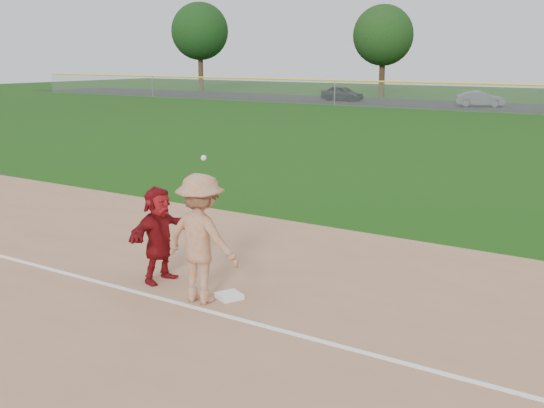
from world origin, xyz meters
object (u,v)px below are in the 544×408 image
Objects in this scene: first_base at (229,296)px; car_left at (342,93)px; base_runner at (159,234)px; car_mid at (480,99)px.

first_base is 0.10× the size of car_left.
base_runner is (-1.58, 0.03, 0.82)m from first_base.
car_left is at bearing 27.10° from base_runner.
base_runner is at bearing 178.92° from first_base.
base_runner is 46.26m from car_mid.
car_mid is at bearing 13.15° from base_runner.
first_base is 1.78m from base_runner.
base_runner is 50.10m from car_left.
first_base is 0.10× the size of car_mid.
car_left is (-22.48, 45.57, 0.61)m from first_base.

